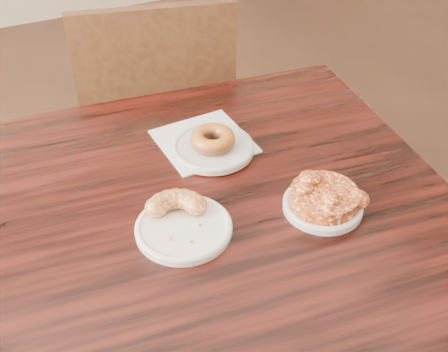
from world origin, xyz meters
name	(u,v)px	position (x,y,z in m)	size (l,w,h in m)	color
floor	(249,306)	(0.00, 0.00, 0.00)	(5.00, 5.00, 0.00)	black
cafe_table	(227,322)	(-0.21, -0.28, 0.38)	(0.82, 0.82, 0.75)	black
chair_far	(156,121)	(-0.11, 0.47, 0.45)	(0.46, 0.46, 0.90)	black
napkin	(204,141)	(-0.18, -0.09, 0.75)	(0.18, 0.18, 0.00)	silver
plate_donut	(213,148)	(-0.18, -0.13, 0.76)	(0.17, 0.17, 0.01)	silver
plate_cruller	(184,229)	(-0.32, -0.32, 0.76)	(0.17, 0.17, 0.01)	white
plate_fritter	(323,206)	(-0.07, -0.37, 0.76)	(0.14, 0.14, 0.01)	silver
glazed_donut	(213,139)	(-0.18, -0.13, 0.78)	(0.09, 0.09, 0.03)	brown
apple_fritter	(324,195)	(-0.07, -0.37, 0.78)	(0.17, 0.17, 0.04)	#481507
cruller_fragment	(183,218)	(-0.32, -0.32, 0.78)	(0.13, 0.13, 0.04)	brown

